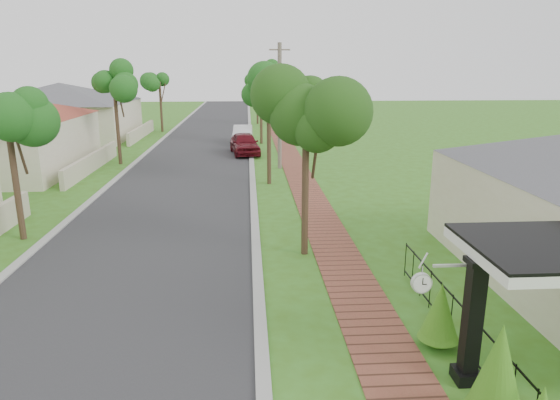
{
  "coord_description": "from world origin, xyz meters",
  "views": [
    {
      "loc": [
        0.43,
        -9.13,
        5.85
      ],
      "look_at": [
        1.48,
        7.1,
        1.5
      ],
      "focal_mm": 32.0,
      "sensor_mm": 36.0,
      "label": 1
    }
  ],
  "objects_px": {
    "near_tree": "(306,124)",
    "parked_car_white": "(243,135)",
    "parked_car_red": "(245,144)",
    "utility_pole": "(280,106)",
    "station_clock": "(424,281)",
    "porch_post": "(471,328)"
  },
  "relations": [
    {
      "from": "parked_car_white",
      "to": "utility_pole",
      "type": "distance_m",
      "value": 10.88
    },
    {
      "from": "utility_pole",
      "to": "station_clock",
      "type": "bearing_deg",
      "value": -86.14
    },
    {
      "from": "porch_post",
      "to": "near_tree",
      "type": "distance_m",
      "value": 7.93
    },
    {
      "from": "porch_post",
      "to": "parked_car_white",
      "type": "xyz_separation_m",
      "value": [
        -4.51,
        31.23,
        -0.43
      ]
    },
    {
      "from": "parked_car_white",
      "to": "utility_pole",
      "type": "relative_size",
      "value": 0.58
    },
    {
      "from": "parked_car_red",
      "to": "station_clock",
      "type": "height_order",
      "value": "station_clock"
    },
    {
      "from": "porch_post",
      "to": "station_clock",
      "type": "bearing_deg",
      "value": 158.88
    },
    {
      "from": "parked_car_white",
      "to": "station_clock",
      "type": "relative_size",
      "value": 3.97
    },
    {
      "from": "porch_post",
      "to": "parked_car_red",
      "type": "xyz_separation_m",
      "value": [
        -4.34,
        26.05,
        -0.38
      ]
    },
    {
      "from": "utility_pole",
      "to": "parked_car_red",
      "type": "bearing_deg",
      "value": 112.49
    },
    {
      "from": "parked_car_white",
      "to": "utility_pole",
      "type": "xyz_separation_m",
      "value": [
        2.26,
        -10.23,
        2.96
      ]
    },
    {
      "from": "parked_car_white",
      "to": "station_clock",
      "type": "bearing_deg",
      "value": -81.35
    },
    {
      "from": "parked_car_red",
      "to": "utility_pole",
      "type": "distance_m",
      "value": 6.19
    },
    {
      "from": "parked_car_red",
      "to": "porch_post",
      "type": "bearing_deg",
      "value": -88.62
    },
    {
      "from": "porch_post",
      "to": "station_clock",
      "type": "relative_size",
      "value": 2.4
    },
    {
      "from": "near_tree",
      "to": "parked_car_red",
      "type": "bearing_deg",
      "value": 95.94
    },
    {
      "from": "utility_pole",
      "to": "near_tree",
      "type": "bearing_deg",
      "value": -90.41
    },
    {
      "from": "parked_car_white",
      "to": "near_tree",
      "type": "distance_m",
      "value": 24.64
    },
    {
      "from": "near_tree",
      "to": "parked_car_white",
      "type": "bearing_deg",
      "value": 95.07
    },
    {
      "from": "porch_post",
      "to": "parked_car_red",
      "type": "height_order",
      "value": "porch_post"
    },
    {
      "from": "parked_car_red",
      "to": "utility_pole",
      "type": "relative_size",
      "value": 0.6
    },
    {
      "from": "utility_pole",
      "to": "station_clock",
      "type": "distance_m",
      "value": 20.79
    }
  ]
}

